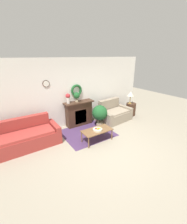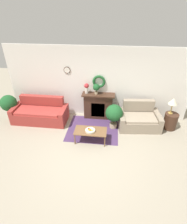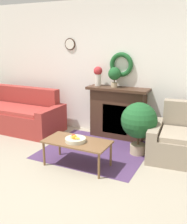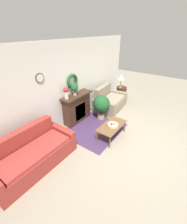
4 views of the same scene
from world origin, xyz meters
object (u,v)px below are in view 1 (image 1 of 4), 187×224
at_px(fruit_bowl, 98,129).
at_px(potted_plant_on_mantel, 77,96).
at_px(loveseat_right, 114,114).
at_px(side_table_by_loveseat, 131,109).
at_px(fireplace, 79,113).
at_px(coffee_table, 97,131).
at_px(vase_on_mantel_left, 68,98).
at_px(table_lamp, 131,94).
at_px(potted_plant_floor_by_loveseat, 100,113).
at_px(couch_left, 26,137).

distance_m(fruit_bowl, potted_plant_on_mantel, 1.71).
distance_m(loveseat_right, side_table_by_loveseat, 1.11).
height_order(fireplace, coffee_table, fireplace).
distance_m(fruit_bowl, side_table_by_loveseat, 2.96).
height_order(fruit_bowl, vase_on_mantel_left, vase_on_mantel_left).
xyz_separation_m(fruit_bowl, side_table_by_loveseat, (2.75, 1.09, -0.16)).
xyz_separation_m(vase_on_mantel_left, potted_plant_on_mantel, (0.36, -0.02, 0.02)).
xyz_separation_m(table_lamp, potted_plant_floor_by_loveseat, (-1.96, -0.24, -0.48)).
height_order(fireplace, loveseat_right, fireplace).
bearing_deg(side_table_by_loveseat, couch_left, -179.45).
height_order(loveseat_right, coffee_table, loveseat_right).
bearing_deg(fruit_bowl, side_table_by_loveseat, 21.55).
relative_size(fruit_bowl, side_table_by_loveseat, 0.53).
bearing_deg(couch_left, fruit_bowl, -26.85).
xyz_separation_m(loveseat_right, fruit_bowl, (-1.64, -1.08, 0.15)).
distance_m(vase_on_mantel_left, potted_plant_on_mantel, 0.36).
height_order(vase_on_mantel_left, potted_plant_floor_by_loveseat, vase_on_mantel_left).
relative_size(fruit_bowl, table_lamp, 0.54).
bearing_deg(fruit_bowl, table_lamp, 22.82).
height_order(side_table_by_loveseat, potted_plant_on_mantel, potted_plant_on_mantel).
xyz_separation_m(loveseat_right, table_lamp, (1.05, 0.05, 0.75)).
bearing_deg(potted_plant_floor_by_loveseat, fruit_bowl, -129.33).
height_order(fireplace, potted_plant_floor_by_loveseat, fireplace).
distance_m(coffee_table, table_lamp, 2.98).
bearing_deg(potted_plant_on_mantel, potted_plant_floor_by_loveseat, -40.75).
bearing_deg(fireplace, fruit_bowl, -94.33).
bearing_deg(fruit_bowl, fireplace, 85.67).
bearing_deg(coffee_table, fruit_bowl, -100.98).
distance_m(coffee_table, vase_on_mantel_left, 1.75).
distance_m(fruit_bowl, table_lamp, 2.98).
bearing_deg(potted_plant_floor_by_loveseat, fireplace, 135.07).
relative_size(loveseat_right, side_table_by_loveseat, 2.60).
bearing_deg(fruit_bowl, coffee_table, 79.02).
height_order(fruit_bowl, potted_plant_on_mantel, potted_plant_on_mantel).
bearing_deg(potted_plant_floor_by_loveseat, table_lamp, 6.94).
relative_size(loveseat_right, vase_on_mantel_left, 3.99).
bearing_deg(potted_plant_floor_by_loveseat, loveseat_right, 11.60).
bearing_deg(vase_on_mantel_left, coffee_table, -77.18).
distance_m(fireplace, loveseat_right, 1.60).
distance_m(loveseat_right, coffee_table, 1.94).
bearing_deg(coffee_table, potted_plant_floor_by_loveseat, 49.67).
bearing_deg(table_lamp, fruit_bowl, -157.18).
height_order(potted_plant_on_mantel, potted_plant_floor_by_loveseat, potted_plant_on_mantel).
bearing_deg(potted_plant_floor_by_loveseat, side_table_by_loveseat, 5.43).
relative_size(loveseat_right, coffee_table, 1.50).
bearing_deg(potted_plant_on_mantel, fruit_bowl, -91.28).
bearing_deg(table_lamp, vase_on_mantel_left, 172.75).
height_order(side_table_by_loveseat, table_lamp, table_lamp).
relative_size(couch_left, table_lamp, 3.46).
xyz_separation_m(coffee_table, side_table_by_loveseat, (2.74, 1.05, -0.08)).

